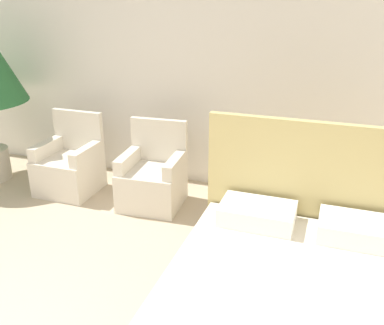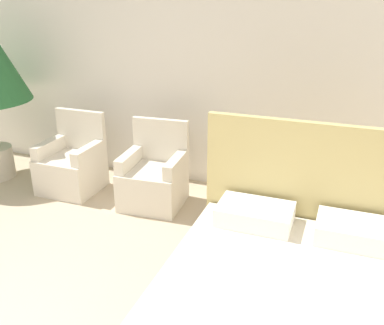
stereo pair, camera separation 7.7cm
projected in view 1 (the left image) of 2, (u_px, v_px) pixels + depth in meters
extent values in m
cube|color=silver|center=(188.00, 55.00, 4.58)|extent=(10.00, 0.06, 2.90)
cube|color=beige|center=(290.00, 316.00, 2.37)|extent=(1.51, 1.95, 0.21)
cube|color=tan|center=(310.00, 202.00, 3.19)|extent=(1.58, 0.06, 1.25)
cube|color=white|center=(257.00, 214.00, 3.10)|extent=(0.54, 0.34, 0.14)
cube|color=white|center=(359.00, 230.00, 2.89)|extent=(0.54, 0.34, 0.14)
cube|color=beige|center=(69.00, 174.00, 4.74)|extent=(0.61, 0.58, 0.40)
cube|color=beige|center=(78.00, 131.00, 4.81)|extent=(0.61, 0.06, 0.46)
cube|color=beige|center=(47.00, 148.00, 4.71)|extent=(0.10, 0.52, 0.15)
cube|color=beige|center=(86.00, 154.00, 4.56)|extent=(0.10, 0.52, 0.15)
cube|color=beige|center=(152.00, 187.00, 4.43)|extent=(0.65, 0.62, 0.40)
cube|color=beige|center=(159.00, 140.00, 4.50)|extent=(0.61, 0.10, 0.46)
cube|color=beige|center=(128.00, 160.00, 4.39)|extent=(0.14, 0.53, 0.15)
cube|color=beige|center=(175.00, 165.00, 4.27)|extent=(0.14, 0.53, 0.15)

